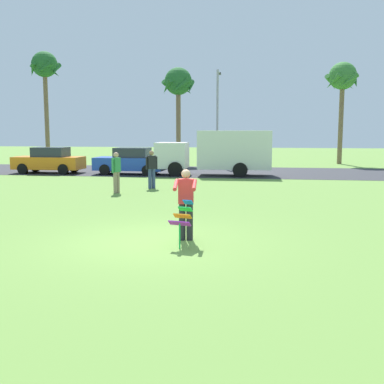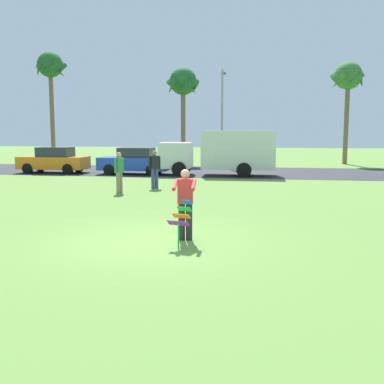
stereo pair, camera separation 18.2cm
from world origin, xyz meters
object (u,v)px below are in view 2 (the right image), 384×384
at_px(parked_car_blue, 135,161).
at_px(streetlight_pole, 222,111).
at_px(kite_held, 181,217).
at_px(parked_car_orange, 54,161).
at_px(person_walker_near, 155,168).
at_px(palm_tree_left_near, 50,70).
at_px(palm_tree_centre_far, 348,80).
at_px(person_kite_flyer, 185,202).
at_px(person_walker_far, 119,171).
at_px(palm_tree_right_near, 183,85).
at_px(parked_truck_white_box, 224,151).

distance_m(parked_car_blue, streetlight_pole, 9.38).
relative_size(kite_held, parked_car_orange, 0.25).
bearing_deg(person_walker_near, streetlight_pole, 83.12).
relative_size(palm_tree_left_near, palm_tree_centre_far, 1.16).
distance_m(person_kite_flyer, person_walker_far, 9.09).
bearing_deg(person_walker_near, parked_car_blue, 113.60).
height_order(palm_tree_right_near, person_walker_far, palm_tree_right_near).
height_order(person_walker_near, person_walker_far, same).
bearing_deg(parked_car_blue, parked_truck_white_box, 0.01).
height_order(parked_truck_white_box, palm_tree_centre_far, palm_tree_centre_far).
height_order(palm_tree_left_near, streetlight_pole, palm_tree_left_near).
height_order(kite_held, person_walker_far, person_walker_far).
xyz_separation_m(parked_truck_white_box, person_walker_far, (-3.69, -8.25, -0.48)).
relative_size(parked_truck_white_box, palm_tree_right_near, 0.91).
bearing_deg(streetlight_pole, palm_tree_centre_far, 19.46).
bearing_deg(palm_tree_centre_far, person_kite_flyer, -106.15).
bearing_deg(parked_car_orange, palm_tree_centre_far, 29.68).
bearing_deg(palm_tree_centre_far, person_walker_far, -122.41).
xyz_separation_m(parked_car_orange, palm_tree_left_near, (-4.86, 10.08, 6.83)).
bearing_deg(person_walker_near, person_kite_flyer, -72.10).
xyz_separation_m(kite_held, person_walker_near, (-3.20, 10.49, 0.24)).
distance_m(palm_tree_right_near, palm_tree_centre_far, 12.66).
distance_m(parked_car_orange, palm_tree_right_near, 12.34).
height_order(parked_truck_white_box, palm_tree_left_near, palm_tree_left_near).
height_order(person_kite_flyer, person_walker_near, same).
bearing_deg(palm_tree_right_near, parked_truck_white_box, -65.64).
distance_m(palm_tree_left_near, person_walker_near, 22.01).
bearing_deg(person_walker_far, parked_car_blue, 101.78).
relative_size(parked_car_orange, palm_tree_centre_far, 0.54).
bearing_deg(kite_held, parked_car_blue, 109.57).
bearing_deg(parked_truck_white_box, palm_tree_left_near, 146.88).
distance_m(kite_held, palm_tree_left_near, 32.21).
height_order(parked_car_orange, person_walker_far, person_walker_far).
distance_m(parked_truck_white_box, palm_tree_right_near, 10.97).
relative_size(person_kite_flyer, person_walker_near, 1.00).
bearing_deg(person_kite_flyer, person_walker_far, 118.05).
relative_size(kite_held, person_walker_far, 0.61).
bearing_deg(parked_truck_white_box, parked_car_blue, -179.99).
height_order(palm_tree_right_near, streetlight_pole, palm_tree_right_near).
bearing_deg(parked_car_orange, parked_car_blue, -0.01).
relative_size(parked_car_orange, person_walker_far, 2.44).
xyz_separation_m(parked_car_blue, streetlight_pole, (4.52, 7.56, 3.22)).
xyz_separation_m(kite_held, person_walker_far, (-4.31, 8.71, 0.24)).
xyz_separation_m(parked_car_orange, palm_tree_centre_far, (19.04, 10.85, 5.69)).
relative_size(parked_truck_white_box, person_walker_far, 3.89).
height_order(kite_held, person_walker_near, person_walker_near).
height_order(parked_truck_white_box, streetlight_pole, streetlight_pole).
height_order(person_kite_flyer, palm_tree_right_near, palm_tree_right_near).
relative_size(palm_tree_right_near, palm_tree_centre_far, 0.95).
relative_size(palm_tree_centre_far, person_walker_far, 4.52).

